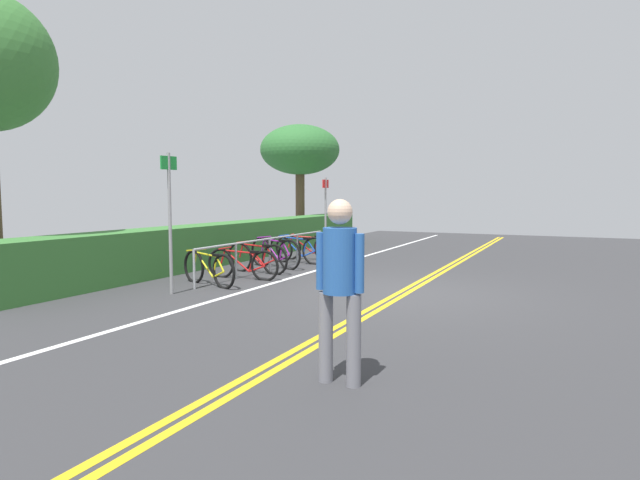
# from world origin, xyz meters

# --- Properties ---
(ground_plane) EXTENTS (31.18, 11.96, 0.05)m
(ground_plane) POSITION_xyz_m (0.00, 0.00, -0.03)
(ground_plane) COLOR #353538
(centre_line_yellow_inner) EXTENTS (28.06, 0.10, 0.00)m
(centre_line_yellow_inner) POSITION_xyz_m (0.00, -0.08, 0.00)
(centre_line_yellow_inner) COLOR gold
(centre_line_yellow_inner) RESTS_ON ground_plane
(centre_line_yellow_outer) EXTENTS (28.06, 0.10, 0.00)m
(centre_line_yellow_outer) POSITION_xyz_m (0.00, 0.08, 0.00)
(centre_line_yellow_outer) COLOR gold
(centre_line_yellow_outer) RESTS_ON ground_plane
(bike_lane_stripe_white) EXTENTS (28.06, 0.12, 0.00)m
(bike_lane_stripe_white) POSITION_xyz_m (0.00, 2.71, 0.00)
(bike_lane_stripe_white) COLOR white
(bike_lane_stripe_white) RESTS_ON ground_plane
(bike_rack) EXTENTS (5.61, 0.05, 0.78)m
(bike_rack) POSITION_xyz_m (1.43, 3.72, 0.58)
(bike_rack) COLOR #9EA0A5
(bike_rack) RESTS_ON ground_plane
(bicycle_0) EXTENTS (0.65, 1.67, 0.72)m
(bicycle_0) POSITION_xyz_m (-0.90, 3.74, 0.34)
(bicycle_0) COLOR black
(bicycle_0) RESTS_ON ground_plane
(bicycle_1) EXTENTS (0.46, 1.76, 0.69)m
(bicycle_1) POSITION_xyz_m (0.07, 3.58, 0.32)
(bicycle_1) COLOR black
(bicycle_1) RESTS_ON ground_plane
(bicycle_2) EXTENTS (0.46, 1.73, 0.74)m
(bicycle_2) POSITION_xyz_m (0.95, 3.78, 0.35)
(bicycle_2) COLOR black
(bicycle_2) RESTS_ON ground_plane
(bicycle_3) EXTENTS (0.59, 1.70, 0.78)m
(bicycle_3) POSITION_xyz_m (1.88, 3.84, 0.37)
(bicycle_3) COLOR black
(bicycle_3) RESTS_ON ground_plane
(bicycle_4) EXTENTS (0.46, 1.79, 0.76)m
(bicycle_4) POSITION_xyz_m (2.86, 3.74, 0.36)
(bicycle_4) COLOR black
(bicycle_4) RESTS_ON ground_plane
(bicycle_5) EXTENTS (0.67, 1.72, 0.74)m
(bicycle_5) POSITION_xyz_m (3.65, 3.85, 0.35)
(bicycle_5) COLOR black
(bicycle_5) RESTS_ON ground_plane
(pedestrian) EXTENTS (0.32, 0.49, 1.77)m
(pedestrian) POSITION_xyz_m (-4.82, -0.83, 1.02)
(pedestrian) COLOR slate
(pedestrian) RESTS_ON ground_plane
(sign_post_near) EXTENTS (0.36, 0.07, 2.55)m
(sign_post_near) POSITION_xyz_m (-1.94, 3.76, 1.52)
(sign_post_near) COLOR gray
(sign_post_near) RESTS_ON ground_plane
(sign_post_far) EXTENTS (0.36, 0.06, 2.29)m
(sign_post_far) POSITION_xyz_m (4.73, 3.81, 1.38)
(sign_post_far) COLOR gray
(sign_post_far) RESTS_ON ground_plane
(hedge_backdrop) EXTENTS (14.56, 0.98, 1.04)m
(hedge_backdrop) POSITION_xyz_m (2.93, 5.68, 0.52)
(hedge_backdrop) COLOR #387533
(hedge_backdrop) RESTS_ON ground_plane
(tree_mid) EXTENTS (3.01, 3.01, 4.44)m
(tree_mid) POSITION_xyz_m (8.67, 6.73, 3.45)
(tree_mid) COLOR brown
(tree_mid) RESTS_ON ground_plane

